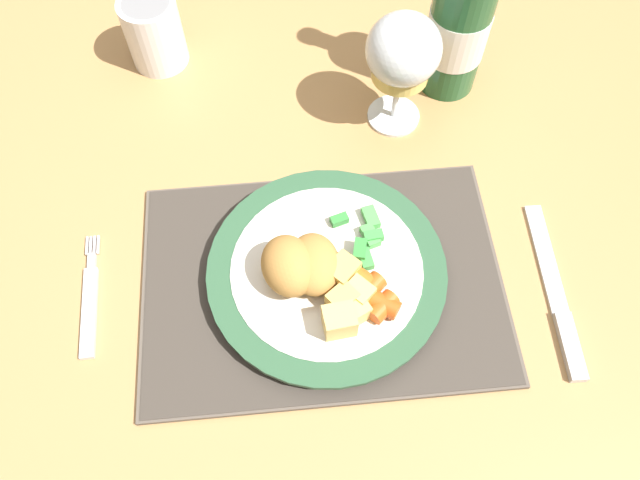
# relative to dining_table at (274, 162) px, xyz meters

# --- Properties ---
(ground_plane) EXTENTS (6.00, 6.00, 0.00)m
(ground_plane) POSITION_rel_dining_table_xyz_m (0.00, 0.00, -0.67)
(ground_plane) COLOR #383333
(dining_table) EXTENTS (1.57, 0.99, 0.74)m
(dining_table) POSITION_rel_dining_table_xyz_m (0.00, 0.00, 0.00)
(dining_table) COLOR #AD7F4C
(dining_table) RESTS_ON ground
(placemat) EXTENTS (0.38, 0.26, 0.01)m
(placemat) POSITION_rel_dining_table_xyz_m (0.04, -0.22, 0.08)
(placemat) COLOR brown
(placemat) RESTS_ON dining_table
(dinner_plate) EXTENTS (0.25, 0.25, 0.02)m
(dinner_plate) POSITION_rel_dining_table_xyz_m (0.05, -0.21, 0.09)
(dinner_plate) COLOR silver
(dinner_plate) RESTS_ON placemat
(breaded_croquettes) EXTENTS (0.09, 0.08, 0.05)m
(breaded_croquettes) POSITION_rel_dining_table_xyz_m (0.02, -0.22, 0.12)
(breaded_croquettes) COLOR #B77F3D
(breaded_croquettes) RESTS_ON dinner_plate
(green_beans_pile) EXTENTS (0.05, 0.07, 0.02)m
(green_beans_pile) POSITION_rel_dining_table_xyz_m (0.09, -0.18, 0.11)
(green_beans_pile) COLOR #338438
(green_beans_pile) RESTS_ON dinner_plate
(glazed_carrots) EXTENTS (0.07, 0.08, 0.02)m
(glazed_carrots) POSITION_rel_dining_table_xyz_m (0.08, -0.24, 0.11)
(glazed_carrots) COLOR #CC5119
(glazed_carrots) RESTS_ON dinner_plate
(fork) EXTENTS (0.02, 0.14, 0.01)m
(fork) POSITION_rel_dining_table_xyz_m (-0.20, -0.22, 0.08)
(fork) COLOR silver
(fork) RESTS_ON dining_table
(table_knife) EXTENTS (0.02, 0.20, 0.01)m
(table_knife) POSITION_rel_dining_table_xyz_m (0.28, -0.26, 0.08)
(table_knife) COLOR silver
(table_knife) RESTS_ON dining_table
(wine_glass) EXTENTS (0.08, 0.08, 0.15)m
(wine_glass) POSITION_rel_dining_table_xyz_m (0.15, 0.00, 0.18)
(wine_glass) COLOR silver
(wine_glass) RESTS_ON dining_table
(bottle) EXTENTS (0.07, 0.07, 0.27)m
(bottle) POSITION_rel_dining_table_xyz_m (0.23, 0.05, 0.18)
(bottle) COLOR #23562D
(bottle) RESTS_ON dining_table
(roast_potatoes) EXTENTS (0.06, 0.09, 0.03)m
(roast_potatoes) POSITION_rel_dining_table_xyz_m (0.06, -0.25, 0.11)
(roast_potatoes) COLOR #DBB256
(roast_potatoes) RESTS_ON dinner_plate
(drinking_cup) EXTENTS (0.07, 0.07, 0.09)m
(drinking_cup) POSITION_rel_dining_table_xyz_m (-0.13, 0.12, 0.12)
(drinking_cup) COLOR white
(drinking_cup) RESTS_ON dining_table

